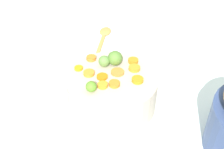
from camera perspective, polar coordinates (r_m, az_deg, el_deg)
tabletop at (r=0.92m, az=-0.21°, el=-5.04°), size 2.40×2.40×0.02m
serving_bowl_carrots at (r=0.86m, az=-0.00°, el=-3.23°), size 0.26×0.26×0.10m
carrot_slice_0 at (r=0.79m, az=-2.07°, el=-2.03°), size 0.03×0.03×0.01m
carrot_slice_1 at (r=0.88m, az=4.14°, el=2.66°), size 0.04×0.04×0.01m
carrot_slice_2 at (r=0.85m, az=4.37°, el=1.23°), size 0.05×0.05×0.01m
carrot_slice_3 at (r=0.79m, az=0.46°, el=-1.82°), size 0.03×0.03×0.01m
carrot_slice_4 at (r=0.82m, az=-1.91°, el=-0.43°), size 0.04×0.04×0.01m
carrot_slice_5 at (r=0.84m, az=1.16°, el=0.57°), size 0.05×0.05×0.01m
carrot_slice_6 at (r=0.83m, az=-4.50°, el=0.27°), size 0.04×0.04×0.01m
carrot_slice_7 at (r=0.89m, az=-4.05°, el=3.22°), size 0.04×0.04×0.01m
carrot_slice_8 at (r=0.81m, az=4.98°, el=-1.03°), size 0.03×0.03×0.01m
carrot_slice_9 at (r=0.86m, az=-6.51°, el=1.23°), size 0.03×0.03×0.01m
brussels_sprout_0 at (r=0.86m, az=0.67°, el=3.18°), size 0.04×0.04×0.04m
brussels_sprout_1 at (r=0.77m, az=-4.06°, el=-2.35°), size 0.03×0.03×0.03m
brussels_sprout_2 at (r=0.86m, az=-1.54°, el=2.60°), size 0.03×0.03×0.03m
wooden_spoon at (r=1.18m, az=-1.85°, el=6.83°), size 0.08×0.32×0.01m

